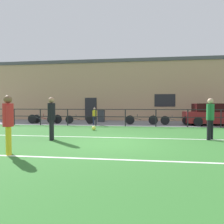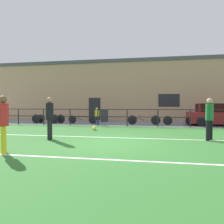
# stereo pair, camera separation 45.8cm
# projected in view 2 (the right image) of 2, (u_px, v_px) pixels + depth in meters

# --- Properties ---
(ground) EXTENTS (60.00, 44.00, 0.04)m
(ground) POSITION_uv_depth(u_px,v_px,m) (111.00, 143.00, 7.72)
(ground) COLOR #33702D
(field_line_touchline) EXTENTS (36.00, 0.11, 0.00)m
(field_line_touchline) POSITION_uv_depth(u_px,v_px,m) (116.00, 138.00, 8.88)
(field_line_touchline) COLOR white
(field_line_touchline) RESTS_ON ground
(field_line_hash) EXTENTS (36.00, 0.11, 0.00)m
(field_line_hash) POSITION_uv_depth(u_px,v_px,m) (94.00, 159.00, 5.36)
(field_line_hash) COLOR white
(field_line_hash) RESTS_ON ground
(pavement_strip) EXTENTS (48.00, 5.00, 0.02)m
(pavement_strip) POSITION_uv_depth(u_px,v_px,m) (130.00, 123.00, 16.08)
(pavement_strip) COLOR slate
(pavement_strip) RESTS_ON ground
(perimeter_fence) EXTENTS (36.07, 0.07, 1.15)m
(perimeter_fence) POSITION_uv_depth(u_px,v_px,m) (127.00, 115.00, 13.60)
(perimeter_fence) COLOR black
(perimeter_fence) RESTS_ON ground
(clubhouse_facade) EXTENTS (28.00, 2.56, 5.63)m
(clubhouse_facade) POSITION_uv_depth(u_px,v_px,m) (134.00, 90.00, 19.63)
(clubhouse_facade) COLOR tan
(clubhouse_facade) RESTS_ON ground
(player_goalkeeper) EXTENTS (0.30, 0.46, 1.73)m
(player_goalkeeper) POSITION_uv_depth(u_px,v_px,m) (50.00, 116.00, 8.39)
(player_goalkeeper) COLOR black
(player_goalkeeper) RESTS_ON ground
(player_striker) EXTENTS (0.33, 0.38, 1.69)m
(player_striker) POSITION_uv_depth(u_px,v_px,m) (209.00, 116.00, 8.16)
(player_striker) COLOR black
(player_striker) RESTS_ON ground
(player_winger) EXTENTS (0.32, 0.39, 1.69)m
(player_winger) POSITION_uv_depth(u_px,v_px,m) (3.00, 121.00, 5.99)
(player_winger) COLOR gold
(player_winger) RESTS_ON ground
(soccer_ball_match) EXTENTS (0.23, 0.23, 0.23)m
(soccer_ball_match) POSITION_uv_depth(u_px,v_px,m) (94.00, 128.00, 11.54)
(soccer_ball_match) COLOR #E5E04C
(soccer_ball_match) RESTS_ON ground
(spectator_child) EXTENTS (0.33, 0.21, 1.21)m
(spectator_child) POSITION_uv_depth(u_px,v_px,m) (97.00, 115.00, 14.73)
(spectator_child) COLOR #232D4C
(spectator_child) RESTS_ON pavement_strip
(parked_car_red) EXTENTS (4.26, 1.91, 1.51)m
(parked_car_red) POSITION_uv_depth(u_px,v_px,m) (220.00, 115.00, 14.04)
(parked_car_red) COLOR maroon
(parked_car_red) RESTS_ON pavement_strip
(bicycle_parked_0) EXTENTS (2.22, 0.04, 0.72)m
(bicycle_parked_0) POSITION_uv_depth(u_px,v_px,m) (82.00, 119.00, 15.41)
(bicycle_parked_0) COLOR black
(bicycle_parked_0) RESTS_ON pavement_strip
(bicycle_parked_1) EXTENTS (2.21, 0.04, 0.77)m
(bicycle_parked_1) POSITION_uv_depth(u_px,v_px,m) (45.00, 119.00, 15.64)
(bicycle_parked_1) COLOR black
(bicycle_parked_1) RESTS_ON pavement_strip
(bicycle_parked_2) EXTENTS (2.35, 0.04, 0.76)m
(bicycle_parked_2) POSITION_uv_depth(u_px,v_px,m) (51.00, 119.00, 15.86)
(bicycle_parked_2) COLOR black
(bicycle_parked_2) RESTS_ON pavement_strip
(bicycle_parked_3) EXTENTS (2.12, 0.04, 0.73)m
(bicycle_parked_3) POSITION_uv_depth(u_px,v_px,m) (179.00, 121.00, 14.18)
(bicycle_parked_3) COLOR black
(bicycle_parked_3) RESTS_ON pavement_strip
(bicycle_parked_4) EXTENTS (2.31, 0.04, 0.75)m
(bicycle_parked_4) POSITION_uv_depth(u_px,v_px,m) (144.00, 120.00, 14.60)
(bicycle_parked_4) COLOR black
(bicycle_parked_4) RESTS_ON pavement_strip
(trash_bin_0) EXTENTS (0.57, 0.48, 0.99)m
(trash_bin_0) POSITION_uv_depth(u_px,v_px,m) (104.00, 116.00, 17.23)
(trash_bin_0) COLOR #33383D
(trash_bin_0) RESTS_ON pavement_strip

